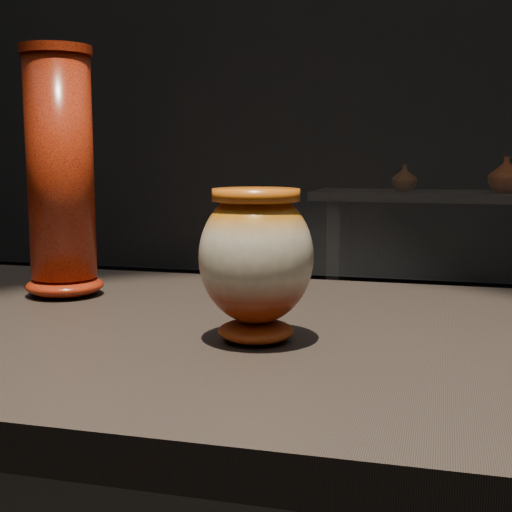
{
  "coord_description": "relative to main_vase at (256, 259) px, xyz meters",
  "views": [
    {
      "loc": [
        0.15,
        -0.94,
        1.15
      ],
      "look_at": [
        -0.08,
        -0.07,
        1.01
      ],
      "focal_mm": 50.0,
      "sensor_mm": 36.0,
      "label": 1
    }
  ],
  "objects": [
    {
      "name": "main_vase",
      "position": [
        0.0,
        0.0,
        0.0
      ],
      "size": [
        0.2,
        0.2,
        0.2
      ],
      "rotation": [
        0.0,
        0.0,
        0.43
      ],
      "color": "maroon",
      "rests_on": "display_plinth"
    },
    {
      "name": "tall_vase",
      "position": [
        -0.39,
        0.2,
        0.09
      ],
      "size": [
        0.17,
        0.17,
        0.42
      ],
      "rotation": [
        0.0,
        0.0,
        -0.31
      ],
      "color": "#C83E0D",
      "rests_on": "display_plinth"
    },
    {
      "name": "back_shelf",
      "position": [
        0.44,
        3.64,
        -0.37
      ],
      "size": [
        2.0,
        0.6,
        0.9
      ],
      "color": "black",
      "rests_on": "ground"
    },
    {
      "name": "back_vase_left",
      "position": [
        -0.01,
        3.65,
        -0.03
      ],
      "size": [
        0.21,
        0.21,
        0.16
      ],
      "primitive_type": "imported",
      "rotation": [
        0.0,
        0.0,
        2.04
      ],
      "color": "brown",
      "rests_on": "back_shelf"
    },
    {
      "name": "back_vase_mid",
      "position": [
        0.58,
        3.6,
        -0.0
      ],
      "size": [
        0.28,
        0.28,
        0.21
      ],
      "primitive_type": "imported",
      "rotation": [
        0.0,
        0.0,
        5.18
      ],
      "color": "maroon",
      "rests_on": "back_shelf"
    }
  ]
}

